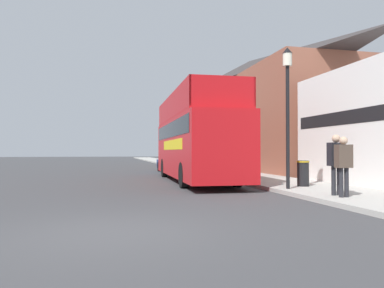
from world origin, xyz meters
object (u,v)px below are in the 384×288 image
parked_car_ahead_of_bus (174,163)px  lamp_post_second (216,121)px  tour_bus (195,142)px  pedestrian_second (344,161)px  litter_bin (303,173)px  pedestrian_third (336,159)px  lamp_post_nearest (288,92)px

parked_car_ahead_of_bus → lamp_post_second: bearing=-70.4°
tour_bus → parked_car_ahead_of_bus: tour_bus is taller
pedestrian_second → litter_bin: pedestrian_second is taller
tour_bus → pedestrian_third: size_ratio=5.93×
parked_car_ahead_of_bus → lamp_post_second: lamp_post_second is taller
pedestrian_third → lamp_post_nearest: (-0.49, 2.11, 2.34)m
lamp_post_nearest → litter_bin: lamp_post_nearest is taller
pedestrian_third → litter_bin: pedestrian_third is taller
tour_bus → litter_bin: 5.89m
parked_car_ahead_of_bus → litter_bin: 12.98m
pedestrian_second → pedestrian_third: bearing=80.3°
lamp_post_second → litter_bin: (0.99, -8.18, -2.60)m
pedestrian_third → litter_bin: bearing=79.7°
parked_car_ahead_of_bus → litter_bin: parked_car_ahead_of_bus is taller
parked_car_ahead_of_bus → lamp_post_second: size_ratio=1.02×
parked_car_ahead_of_bus → pedestrian_third: bearing=-82.7°
tour_bus → lamp_post_nearest: (2.04, -5.63, 1.68)m
tour_bus → lamp_post_second: size_ratio=2.42×
pedestrian_third → lamp_post_second: 11.24m
parked_car_ahead_of_bus → litter_bin: bearing=-78.7°
parked_car_ahead_of_bus → lamp_post_nearest: (1.61, -13.46, 2.94)m
tour_bus → lamp_post_nearest: size_ratio=2.16×
tour_bus → pedestrian_third: (2.53, -7.74, -0.66)m
parked_car_ahead_of_bus → litter_bin: (2.62, -12.71, 0.01)m
pedestrian_third → lamp_post_second: (-0.46, 11.04, 2.01)m
lamp_post_nearest → lamp_post_second: bearing=89.8°
parked_car_ahead_of_bus → lamp_post_second: 5.47m
parked_car_ahead_of_bus → pedestrian_second: pedestrian_second is taller
pedestrian_third → litter_bin: size_ratio=1.89×
litter_bin → lamp_post_nearest: bearing=-143.7°
pedestrian_second → lamp_post_nearest: (-0.41, 2.59, 2.39)m
pedestrian_third → tour_bus: bearing=108.1°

